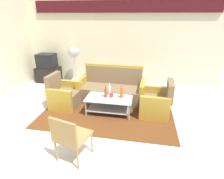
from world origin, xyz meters
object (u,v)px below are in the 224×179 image
armchair_right (156,103)px  bottle_brown (106,93)px  tv_stand (49,74)px  armchair_left (65,96)px  wicker_chair (69,135)px  bottle_clear (109,90)px  pedestal_fan (74,54)px  television (47,61)px  bottle_orange (122,93)px  couch (112,90)px  cup (112,95)px  coffee_table (109,103)px

armchair_right → bottle_brown: bearing=99.4°
armchair_right → tv_stand: bearing=69.0°
armchair_left → wicker_chair: (0.90, -1.78, 0.21)m
wicker_chair → bottle_clear: bearing=95.6°
pedestal_fan → armchair_left: bearing=-78.4°
bottle_brown → pedestal_fan: pedestal_fan is taller
armchair_left → television: size_ratio=1.40×
bottle_orange → television: bearing=148.5°
bottle_clear → television: 3.03m
bottle_clear → bottle_brown: 0.16m
couch → tv_stand: 2.74m
bottle_clear → television: television is taller
cup → tv_stand: (-2.61, 1.75, -0.20)m
couch → armchair_right: size_ratio=2.15×
armchair_right → wicker_chair: bearing=144.4°
armchair_left → couch: bearing=118.0°
tv_stand → pedestal_fan: pedestal_fan is taller
coffee_table → television: size_ratio=1.81×
bottle_clear → coffee_table: bearing=-81.5°
coffee_table → bottle_orange: bottle_orange is taller
wicker_chair → bottle_orange: bearing=85.2°
coffee_table → tv_stand: tv_stand is taller
armchair_left → coffee_table: (1.21, -0.16, -0.02)m
armchair_left → tv_stand: 2.13m
coffee_table → cup: size_ratio=11.00×
armchair_right → bottle_orange: armchair_right is taller
couch → bottle_orange: 0.75m
coffee_table → cup: cup is taller
bottle_clear → cup: bearing=-56.6°
armchair_left → cup: (1.26, -0.11, 0.17)m
television → pedestal_fan: size_ratio=0.48×
bottle_brown → television: television is taller
armchair_left → armchair_right: size_ratio=1.00×
bottle_clear → bottle_brown: size_ratio=1.05×
coffee_table → wicker_chair: 1.67m
couch → television: television is taller
armchair_right → bottle_brown: size_ratio=2.88×
cup → television: size_ratio=0.16×
bottle_brown → television: 3.06m
bottle_clear → pedestal_fan: bearing=132.3°
television → wicker_chair: television is taller
bottle_orange → tv_stand: 3.35m
armchair_right → cup: size_ratio=8.50×
television → armchair_left: bearing=130.3°
cup → pedestal_fan: size_ratio=0.08×
bottle_orange → television: television is taller
coffee_table → television: (-2.56, 1.81, 0.49)m
armchair_right → wicker_chair: armchair_right is taller
tv_stand → bottle_brown: bearing=-35.8°
bottle_brown → wicker_chair: size_ratio=0.35×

